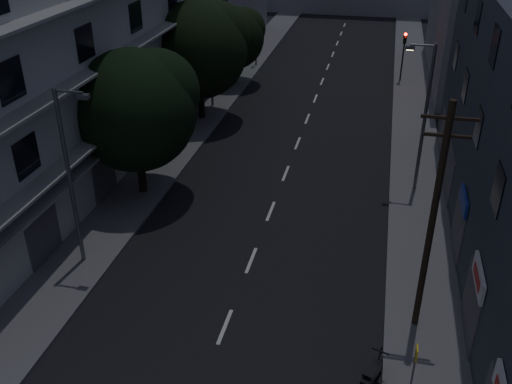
% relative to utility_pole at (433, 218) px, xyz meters
% --- Properties ---
extents(ground, '(160.00, 160.00, 0.00)m').
position_rel_utility_pole_xyz_m(ground, '(-7.14, 16.83, -4.87)').
color(ground, black).
rests_on(ground, ground).
extents(sidewalk_left, '(3.00, 90.00, 0.15)m').
position_rel_utility_pole_xyz_m(sidewalk_left, '(-14.64, 16.83, -4.79)').
color(sidewalk_left, '#565659').
rests_on(sidewalk_left, ground).
extents(sidewalk_right, '(3.00, 90.00, 0.15)m').
position_rel_utility_pole_xyz_m(sidewalk_right, '(0.36, 16.83, -4.79)').
color(sidewalk_right, '#565659').
rests_on(sidewalk_right, ground).
extents(lane_markings, '(0.15, 60.50, 0.01)m').
position_rel_utility_pole_xyz_m(lane_markings, '(-7.14, 23.08, -4.86)').
color(lane_markings, beige).
rests_on(lane_markings, ground).
extents(building_left, '(7.00, 36.00, 14.00)m').
position_rel_utility_pole_xyz_m(building_left, '(-19.12, 9.83, 2.13)').
color(building_left, '#AFAFAA').
rests_on(building_left, ground).
extents(building_far_right, '(6.00, 20.00, 13.00)m').
position_rel_utility_pole_xyz_m(building_far_right, '(4.86, 33.83, 1.63)').
color(building_far_right, slate).
rests_on(building_far_right, ground).
extents(tree_near, '(6.36, 6.36, 7.84)m').
position_rel_utility_pole_xyz_m(tree_near, '(-14.30, 7.79, 0.19)').
color(tree_near, black).
rests_on(tree_near, sidewalk_left).
extents(tree_mid, '(6.66, 6.66, 8.19)m').
position_rel_utility_pole_xyz_m(tree_mid, '(-14.50, 19.22, 0.40)').
color(tree_mid, black).
rests_on(tree_mid, sidewalk_left).
extents(tree_far, '(5.03, 5.03, 6.22)m').
position_rel_utility_pole_xyz_m(tree_far, '(-14.29, 27.61, -0.82)').
color(tree_far, black).
rests_on(tree_far, sidewalk_left).
extents(traffic_signal_far_right, '(0.28, 0.37, 4.10)m').
position_rel_utility_pole_xyz_m(traffic_signal_far_right, '(-0.63, 30.92, -1.77)').
color(traffic_signal_far_right, black).
rests_on(traffic_signal_far_right, sidewalk_right).
extents(traffic_signal_far_left, '(0.28, 0.37, 4.10)m').
position_rel_utility_pole_xyz_m(traffic_signal_far_left, '(-13.69, 33.01, -1.77)').
color(traffic_signal_far_left, black).
rests_on(traffic_signal_far_left, sidewalk_left).
extents(street_lamp_left_near, '(1.51, 0.25, 8.00)m').
position_rel_utility_pole_xyz_m(street_lamp_left_near, '(-14.36, 1.06, -0.27)').
color(street_lamp_left_near, slate).
rests_on(street_lamp_left_near, sidewalk_left).
extents(street_lamp_right, '(1.51, 0.25, 8.00)m').
position_rel_utility_pole_xyz_m(street_lamp_right, '(0.08, 11.29, -0.27)').
color(street_lamp_right, '#525659').
rests_on(street_lamp_right, sidewalk_right).
extents(street_lamp_left_far, '(1.51, 0.25, 8.00)m').
position_rel_utility_pole_xyz_m(street_lamp_left_far, '(-14.42, 21.73, -0.27)').
color(street_lamp_left_far, '#5C5E64').
rests_on(street_lamp_left_far, sidewalk_left).
extents(utility_pole, '(1.80, 0.24, 9.00)m').
position_rel_utility_pole_xyz_m(utility_pole, '(0.00, 0.00, 0.00)').
color(utility_pole, black).
rests_on(utility_pole, sidewalk_right).
extents(bus_stop_sign, '(0.06, 0.35, 2.52)m').
position_rel_utility_pole_xyz_m(bus_stop_sign, '(-0.32, -4.15, -2.98)').
color(bus_stop_sign, '#595B60').
rests_on(bus_stop_sign, sidewalk_right).
extents(motorcycle, '(0.97, 2.04, 1.37)m').
position_rel_utility_pole_xyz_m(motorcycle, '(-1.56, -3.62, -4.33)').
color(motorcycle, black).
rests_on(motorcycle, ground).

